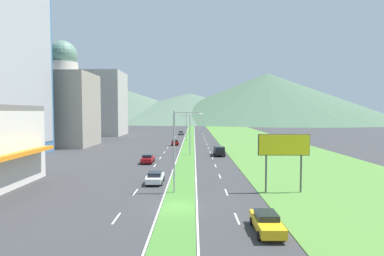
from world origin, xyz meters
name	(u,v)px	position (x,y,z in m)	size (l,w,h in m)	color
ground_plane	(178,208)	(0.00, 0.00, 0.00)	(600.00, 600.00, 0.00)	#38383A
grass_median	(189,143)	(0.00, 60.00, 0.03)	(3.20, 240.00, 0.06)	#477F33
grass_verge_right	(260,143)	(20.60, 60.00, 0.03)	(24.00, 240.00, 0.06)	#518438
lane_dash_left_2	(116,218)	(-5.10, -2.93, 0.01)	(0.16, 2.80, 0.01)	silver
lane_dash_left_3	(135,192)	(-5.10, 5.60, 0.01)	(0.16, 2.80, 0.01)	silver
lane_dash_left_4	(147,176)	(-5.10, 14.14, 0.01)	(0.16, 2.80, 0.01)	silver
lane_dash_left_5	(155,166)	(-5.10, 22.67, 0.01)	(0.16, 2.80, 0.01)	silver
lane_dash_left_6	(160,158)	(-5.10, 31.21, 0.01)	(0.16, 2.80, 0.01)	silver
lane_dash_left_7	(164,152)	(-5.10, 39.74, 0.01)	(0.16, 2.80, 0.01)	silver
lane_dash_left_8	(168,148)	(-5.10, 48.28, 0.01)	(0.16, 2.80, 0.01)	silver
lane_dash_left_9	(170,144)	(-5.10, 56.81, 0.01)	(0.16, 2.80, 0.01)	silver
lane_dash_left_10	(172,141)	(-5.10, 65.35, 0.01)	(0.16, 2.80, 0.01)	silver
lane_dash_left_11	(174,139)	(-5.10, 73.88, 0.01)	(0.16, 2.80, 0.01)	silver
lane_dash_left_12	(176,137)	(-5.10, 82.42, 0.01)	(0.16, 2.80, 0.01)	silver
lane_dash_left_13	(177,135)	(-5.10, 90.95, 0.01)	(0.16, 2.80, 0.01)	silver
lane_dash_left_14	(178,134)	(-5.10, 99.49, 0.01)	(0.16, 2.80, 0.01)	silver
lane_dash_right_2	(237,218)	(5.10, -2.93, 0.01)	(0.16, 2.80, 0.01)	silver
lane_dash_right_3	(226,192)	(5.10, 5.60, 0.01)	(0.16, 2.80, 0.01)	silver
lane_dash_right_4	(220,176)	(5.10, 14.14, 0.01)	(0.16, 2.80, 0.01)	silver
lane_dash_right_5	(216,166)	(5.10, 22.67, 0.01)	(0.16, 2.80, 0.01)	silver
lane_dash_right_6	(212,158)	(5.10, 31.21, 0.01)	(0.16, 2.80, 0.01)	silver
lane_dash_right_7	(210,152)	(5.10, 39.74, 0.01)	(0.16, 2.80, 0.01)	silver
lane_dash_right_8	(208,148)	(5.10, 48.28, 0.01)	(0.16, 2.80, 0.01)	silver
lane_dash_right_9	(207,144)	(5.10, 56.81, 0.01)	(0.16, 2.80, 0.01)	silver
lane_dash_right_10	(206,141)	(5.10, 65.35, 0.01)	(0.16, 2.80, 0.01)	silver
lane_dash_right_11	(205,139)	(5.10, 73.88, 0.01)	(0.16, 2.80, 0.01)	silver
lane_dash_right_12	(204,137)	(5.10, 82.42, 0.01)	(0.16, 2.80, 0.01)	silver
lane_dash_right_13	(203,135)	(5.10, 90.95, 0.01)	(0.16, 2.80, 0.01)	silver
lane_dash_right_14	(203,134)	(5.10, 99.49, 0.01)	(0.16, 2.80, 0.01)	silver
edge_line_median_left	(183,143)	(-1.75, 60.00, 0.01)	(0.16, 240.00, 0.01)	silver
edge_line_median_right	(195,143)	(1.75, 60.00, 0.01)	(0.16, 240.00, 0.01)	silver
domed_building	(64,104)	(-32.75, 52.70, 10.97)	(14.84, 14.84, 27.53)	#9E9384
midrise_colored	(102,104)	(-34.32, 91.05, 12.19)	(16.78, 16.78, 24.37)	#B7B2A8
hill_far_left	(126,106)	(-65.45, 273.84, 15.15)	(191.80, 191.80, 30.31)	#516B56
hill_far_center	(189,107)	(-2.96, 271.45, 13.51)	(207.35, 207.35, 27.02)	#516B56
hill_far_right	(267,98)	(69.44, 258.63, 22.29)	(223.79, 223.79, 44.58)	#47664C
street_lamp_near	(177,146)	(-0.35, 5.27, 5.27)	(3.26, 0.31, 9.08)	#99999E
street_lamp_mid	(188,132)	(0.32, 35.81, 4.89)	(2.86, 0.46, 8.42)	#99999E
street_lamp_far	(187,124)	(-0.54, 66.37, 5.20)	(3.00, 0.47, 9.00)	#99999E
billboard_roadside	(284,148)	(11.41, 5.38, 5.04)	(5.73, 0.28, 6.57)	#4C4C51
car_0	(148,159)	(-6.67, 25.37, 0.78)	(2.01, 4.58, 1.53)	maroon
car_1	(175,142)	(-3.60, 54.87, 0.75)	(1.95, 4.30, 1.46)	maroon
car_2	(155,177)	(-3.42, 9.91, 0.75)	(2.02, 4.48, 1.46)	silver
car_3	(181,133)	(-3.52, 92.32, 0.77)	(2.01, 4.34, 1.51)	slate
car_4	(267,222)	(6.90, -5.86, 0.76)	(1.93, 4.58, 1.46)	yellow
pickup_truck_0	(219,151)	(6.71, 34.46, 0.98)	(2.18, 5.40, 2.00)	black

